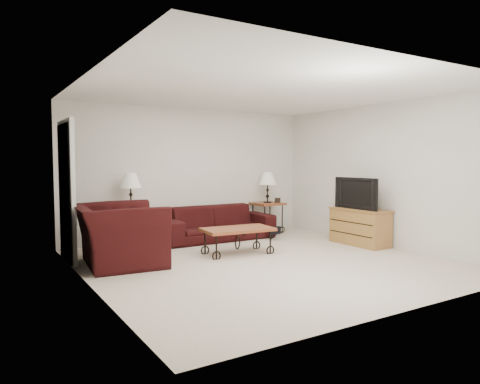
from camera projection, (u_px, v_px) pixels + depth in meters
name	position (u px, v px, depth m)	size (l,w,h in m)	color
ground	(265.00, 262.00, 6.52)	(5.00, 5.00, 0.00)	beige
wall_back	(192.00, 174.00, 8.56)	(5.00, 0.02, 2.50)	silver
wall_front	(411.00, 186.00, 4.31)	(5.00, 0.02, 2.50)	silver
wall_left	(89.00, 182.00, 5.13)	(0.02, 5.00, 2.50)	silver
wall_right	(382.00, 175.00, 7.74)	(0.02, 5.00, 2.50)	silver
ceiling	(265.00, 91.00, 6.35)	(5.00, 5.00, 0.00)	white
doorway	(66.00, 193.00, 6.56)	(0.08, 0.94, 2.04)	black
sofa	(217.00, 223.00, 8.37)	(2.19, 0.86, 0.64)	black
side_table_left	(131.00, 228.00, 7.69)	(0.59, 0.59, 0.65)	brown
side_table_right	(267.00, 218.00, 9.20)	(0.58, 0.58, 0.63)	brown
lamp_left	(131.00, 191.00, 7.64)	(0.37, 0.37, 0.65)	black
lamp_right	(268.00, 188.00, 9.16)	(0.36, 0.36, 0.63)	black
photo_frame_left	(125.00, 208.00, 7.45)	(0.13, 0.02, 0.11)	black
photo_frame_right	(278.00, 200.00, 9.13)	(0.13, 0.02, 0.11)	black
coffee_table	(238.00, 241.00, 7.09)	(1.12, 0.61, 0.42)	brown
armchair	(119.00, 235.00, 6.34)	(1.34, 1.17, 0.87)	black
throw_pillow	(130.00, 229.00, 6.37)	(0.39, 0.10, 0.39)	#DB571C
tv_stand	(360.00, 227.00, 7.87)	(0.45, 1.08, 0.65)	#A05F3B
television	(360.00, 193.00, 7.82)	(0.97, 0.13, 0.56)	black
backpack	(271.00, 227.00, 8.41)	(0.35, 0.27, 0.46)	black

